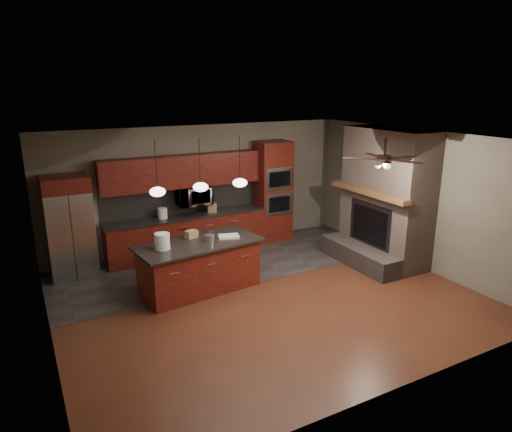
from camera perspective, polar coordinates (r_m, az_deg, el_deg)
ground at (r=8.27m, az=1.24°, el=-10.04°), size 7.00×7.00×0.00m
ceiling at (r=7.47m, az=1.37°, el=9.62°), size 7.00×6.00×0.02m
back_wall at (r=10.39m, az=-6.87°, el=3.52°), size 7.00×0.02×2.80m
right_wall at (r=9.90m, az=19.25°, el=2.10°), size 0.02×6.00×2.80m
left_wall at (r=6.84m, az=-25.27°, el=-4.67°), size 0.02×6.00×2.80m
slate_tile_patch at (r=9.74m, az=-3.99°, el=-5.87°), size 7.00×2.40×0.01m
fireplace_column at (r=9.87m, az=15.67°, el=1.74°), size 1.30×2.10×2.80m
back_cabinetry at (r=10.12m, az=-8.75°, el=0.15°), size 3.59×0.64×2.20m
oven_tower at (r=10.88m, az=2.12°, el=3.08°), size 0.80×0.63×2.38m
microwave at (r=10.09m, az=-7.79°, el=2.52°), size 0.73×0.41×0.50m
refrigerator at (r=9.49m, az=-22.25°, el=-1.30°), size 0.85×0.75×2.00m
kitchen_island at (r=8.41m, az=-7.08°, el=-6.24°), size 2.34×1.27×0.92m
white_bucket at (r=7.98m, az=-11.65°, el=-3.12°), size 0.33×0.33×0.28m
paint_can at (r=8.28m, az=-5.85°, el=-2.75°), size 0.18×0.18×0.12m
paint_tray at (r=8.47m, az=-3.42°, el=-2.56°), size 0.44×0.36×0.04m
cardboard_box at (r=8.50m, az=-8.08°, el=-2.26°), size 0.25×0.21×0.14m
counter_bucket at (r=9.89m, az=-11.60°, el=0.34°), size 0.24×0.24×0.22m
counter_box at (r=10.20m, az=-5.48°, el=1.07°), size 0.24×0.22×0.22m
pendant_left at (r=7.62m, az=-12.21°, el=3.01°), size 0.26×0.26×0.92m
pendant_center at (r=7.85m, az=-6.95°, el=3.64°), size 0.26×0.26×0.92m
pendant_right at (r=8.15m, az=-2.02°, el=4.20°), size 0.26×0.26×0.92m
ceiling_fan at (r=7.95m, az=15.74°, el=6.93°), size 1.27×1.33×0.41m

